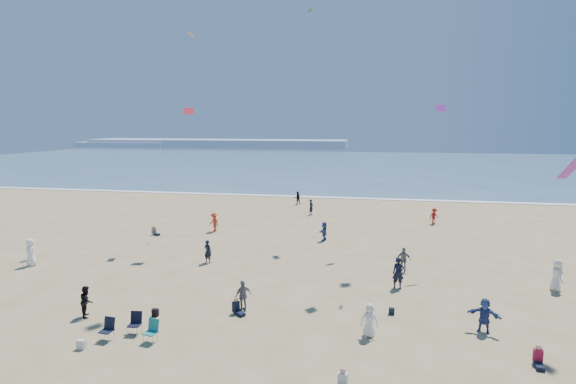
# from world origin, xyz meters

# --- Properties ---
(ocean) EXTENTS (220.00, 100.00, 0.06)m
(ocean) POSITION_xyz_m (0.00, 95.00, 0.03)
(ocean) COLOR #476B84
(ocean) RESTS_ON ground
(surf_line) EXTENTS (220.00, 1.20, 0.08)m
(surf_line) POSITION_xyz_m (0.00, 45.00, 0.04)
(surf_line) COLOR white
(surf_line) RESTS_ON ground
(headland_far) EXTENTS (110.00, 20.00, 3.20)m
(headland_far) POSITION_xyz_m (-60.00, 170.00, 1.60)
(headland_far) COLOR #7A8EA8
(headland_far) RESTS_ON ground
(headland_near) EXTENTS (40.00, 14.00, 2.00)m
(headland_near) POSITION_xyz_m (-100.00, 165.00, 1.00)
(headland_near) COLOR #7A8EA8
(headland_near) RESTS_ON ground
(standing_flyers) EXTENTS (33.98, 34.19, 1.87)m
(standing_flyers) POSITION_xyz_m (1.66, 18.00, 0.83)
(standing_flyers) COLOR navy
(standing_flyers) RESTS_ON ground
(seated_group) EXTENTS (26.04, 26.57, 0.84)m
(seated_group) POSITION_xyz_m (2.12, 6.86, 0.42)
(seated_group) COLOR silver
(seated_group) RESTS_ON ground
(chair_cluster) EXTENTS (2.68, 1.46, 1.00)m
(chair_cluster) POSITION_xyz_m (-4.44, 4.32, 0.50)
(chair_cluster) COLOR black
(chair_cluster) RESTS_ON ground
(white_tote) EXTENTS (0.35, 0.20, 0.40)m
(white_tote) POSITION_xyz_m (-6.03, 3.10, 0.20)
(white_tote) COLOR silver
(white_tote) RESTS_ON ground
(black_backpack) EXTENTS (0.30, 0.22, 0.38)m
(black_backpack) POSITION_xyz_m (-4.51, 6.76, 0.19)
(black_backpack) COLOR black
(black_backpack) RESTS_ON ground
(navy_bag) EXTENTS (0.28, 0.18, 0.34)m
(navy_bag) POSITION_xyz_m (7.09, 9.21, 0.17)
(navy_bag) COLOR black
(navy_bag) RESTS_ON ground
(kites_aloft) EXTENTS (43.24, 41.98, 25.95)m
(kites_aloft) POSITION_xyz_m (9.34, 12.84, 15.29)
(kites_aloft) COLOR orange
(kites_aloft) RESTS_ON ground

